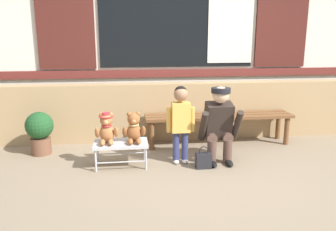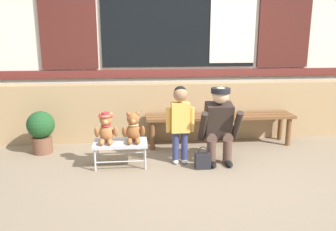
{
  "view_description": "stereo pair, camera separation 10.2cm",
  "coord_description": "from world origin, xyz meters",
  "px_view_note": "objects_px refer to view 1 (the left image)",
  "views": [
    {
      "loc": [
        -0.81,
        -3.53,
        1.55
      ],
      "look_at": [
        -0.3,
        0.63,
        0.55
      ],
      "focal_mm": 36.43,
      "sensor_mm": 36.0,
      "label": 1
    },
    {
      "loc": [
        -0.71,
        -3.55,
        1.55
      ],
      "look_at": [
        -0.3,
        0.63,
        0.55
      ],
      "focal_mm": 36.43,
      "sensor_mm": 36.0,
      "label": 2
    }
  ],
  "objects_px": {
    "small_display_bench": "(121,145)",
    "teddy_bear_with_hat": "(107,129)",
    "teddy_bear_plain": "(134,128)",
    "child_standing": "(181,116)",
    "handbag_on_ground": "(203,160)",
    "potted_plant": "(40,130)",
    "adult_crouching": "(219,124)",
    "wooden_bench_long": "(219,119)"
  },
  "relations": [
    {
      "from": "small_display_bench",
      "to": "adult_crouching",
      "type": "bearing_deg",
      "value": 0.83
    },
    {
      "from": "small_display_bench",
      "to": "teddy_bear_plain",
      "type": "relative_size",
      "value": 1.76
    },
    {
      "from": "adult_crouching",
      "to": "potted_plant",
      "type": "distance_m",
      "value": 2.34
    },
    {
      "from": "wooden_bench_long",
      "to": "child_standing",
      "type": "relative_size",
      "value": 2.19
    },
    {
      "from": "teddy_bear_with_hat",
      "to": "handbag_on_ground",
      "type": "xyz_separation_m",
      "value": [
        1.13,
        -0.19,
        -0.38
      ]
    },
    {
      "from": "teddy_bear_with_hat",
      "to": "teddy_bear_plain",
      "type": "xyz_separation_m",
      "value": [
        0.32,
        -0.0,
        -0.01
      ]
    },
    {
      "from": "small_display_bench",
      "to": "child_standing",
      "type": "distance_m",
      "value": 0.79
    },
    {
      "from": "adult_crouching",
      "to": "teddy_bear_with_hat",
      "type": "bearing_deg",
      "value": -179.36
    },
    {
      "from": "teddy_bear_plain",
      "to": "adult_crouching",
      "type": "xyz_separation_m",
      "value": [
        1.05,
        0.02,
        0.02
      ]
    },
    {
      "from": "small_display_bench",
      "to": "teddy_bear_with_hat",
      "type": "bearing_deg",
      "value": 179.23
    },
    {
      "from": "handbag_on_ground",
      "to": "wooden_bench_long",
      "type": "bearing_deg",
      "value": 64.63
    },
    {
      "from": "handbag_on_ground",
      "to": "teddy_bear_plain",
      "type": "bearing_deg",
      "value": 167.03
    },
    {
      "from": "adult_crouching",
      "to": "potted_plant",
      "type": "bearing_deg",
      "value": 166.5
    },
    {
      "from": "child_standing",
      "to": "handbag_on_ground",
      "type": "bearing_deg",
      "value": -39.54
    },
    {
      "from": "small_display_bench",
      "to": "teddy_bear_with_hat",
      "type": "relative_size",
      "value": 1.76
    },
    {
      "from": "wooden_bench_long",
      "to": "teddy_bear_plain",
      "type": "distance_m",
      "value": 1.4
    },
    {
      "from": "wooden_bench_long",
      "to": "potted_plant",
      "type": "relative_size",
      "value": 3.68
    },
    {
      "from": "teddy_bear_plain",
      "to": "adult_crouching",
      "type": "relative_size",
      "value": 0.38
    },
    {
      "from": "adult_crouching",
      "to": "wooden_bench_long",
      "type": "bearing_deg",
      "value": 75.3
    },
    {
      "from": "small_display_bench",
      "to": "teddy_bear_plain",
      "type": "bearing_deg",
      "value": 0.51
    },
    {
      "from": "teddy_bear_with_hat",
      "to": "teddy_bear_plain",
      "type": "height_order",
      "value": "same"
    },
    {
      "from": "teddy_bear_plain",
      "to": "child_standing",
      "type": "distance_m",
      "value": 0.58
    },
    {
      "from": "small_display_bench",
      "to": "potted_plant",
      "type": "relative_size",
      "value": 1.12
    },
    {
      "from": "child_standing",
      "to": "adult_crouching",
      "type": "bearing_deg",
      "value": -0.06
    },
    {
      "from": "teddy_bear_plain",
      "to": "adult_crouching",
      "type": "distance_m",
      "value": 1.05
    },
    {
      "from": "wooden_bench_long",
      "to": "handbag_on_ground",
      "type": "height_order",
      "value": "wooden_bench_long"
    },
    {
      "from": "small_display_bench",
      "to": "potted_plant",
      "type": "distance_m",
      "value": 1.2
    },
    {
      "from": "teddy_bear_with_hat",
      "to": "teddy_bear_plain",
      "type": "relative_size",
      "value": 1.0
    },
    {
      "from": "wooden_bench_long",
      "to": "handbag_on_ground",
      "type": "bearing_deg",
      "value": -115.37
    },
    {
      "from": "child_standing",
      "to": "adult_crouching",
      "type": "distance_m",
      "value": 0.5
    },
    {
      "from": "adult_crouching",
      "to": "child_standing",
      "type": "bearing_deg",
      "value": 179.94
    },
    {
      "from": "child_standing",
      "to": "potted_plant",
      "type": "relative_size",
      "value": 1.68
    },
    {
      "from": "wooden_bench_long",
      "to": "small_display_bench",
      "type": "xyz_separation_m",
      "value": [
        -1.38,
        -0.68,
        -0.11
      ]
    },
    {
      "from": "child_standing",
      "to": "handbag_on_ground",
      "type": "height_order",
      "value": "child_standing"
    },
    {
      "from": "child_standing",
      "to": "potted_plant",
      "type": "xyz_separation_m",
      "value": [
        -1.78,
        0.54,
        -0.27
      ]
    },
    {
      "from": "teddy_bear_plain",
      "to": "child_standing",
      "type": "bearing_deg",
      "value": 1.68
    },
    {
      "from": "teddy_bear_with_hat",
      "to": "handbag_on_ground",
      "type": "distance_m",
      "value": 1.21
    },
    {
      "from": "teddy_bear_with_hat",
      "to": "potted_plant",
      "type": "distance_m",
      "value": 1.07
    },
    {
      "from": "wooden_bench_long",
      "to": "potted_plant",
      "type": "xyz_separation_m",
      "value": [
        -2.44,
        -0.12,
        -0.05
      ]
    },
    {
      "from": "teddy_bear_with_hat",
      "to": "handbag_on_ground",
      "type": "relative_size",
      "value": 1.34
    },
    {
      "from": "small_display_bench",
      "to": "teddy_bear_plain",
      "type": "xyz_separation_m",
      "value": [
        0.16,
        0.0,
        0.2
      ]
    },
    {
      "from": "teddy_bear_plain",
      "to": "child_standing",
      "type": "xyz_separation_m",
      "value": [
        0.56,
        0.02,
        0.13
      ]
    }
  ]
}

